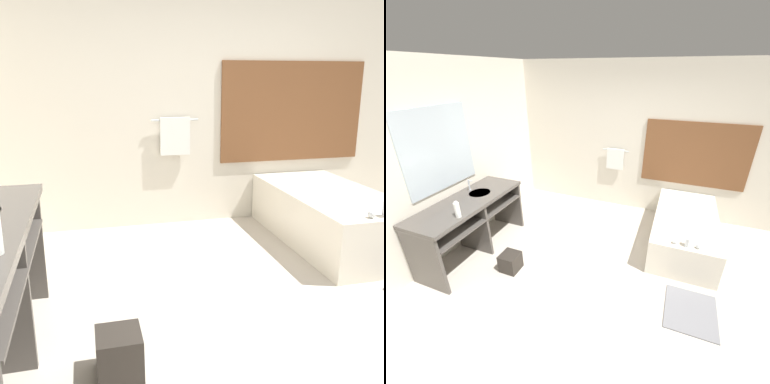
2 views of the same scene
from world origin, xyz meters
TOP-DOWN VIEW (x-y plane):
  - ground_plane at (0.00, 0.00)m, footprint 16.00×16.00m
  - wall_back_with_blinds at (0.04, 2.23)m, footprint 7.40×0.13m
  - bathtub at (1.07, 1.29)m, footprint 0.90×1.80m
  - waste_bin at (-1.12, -0.23)m, footprint 0.25×0.25m

SIDE VIEW (x-z plane):
  - ground_plane at x=0.00m, z-range 0.00..0.00m
  - waste_bin at x=-1.12m, z-range 0.00..0.25m
  - bathtub at x=1.07m, z-range -0.04..0.59m
  - wall_back_with_blinds at x=0.04m, z-range -0.01..2.69m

